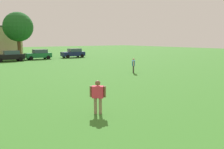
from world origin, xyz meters
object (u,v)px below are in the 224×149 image
object	(u,v)px
parked_car_green_3	(39,54)
tree_far_right	(18,27)
adult_bystander	(98,94)
bystander_near_trees	(133,64)
parked_car_black_2	(10,56)
parked_car_navy_4	(73,53)

from	to	relation	value
parked_car_green_3	tree_far_right	world-z (taller)	tree_far_right
adult_bystander	tree_far_right	bearing A→B (deg)	-59.79
parked_car_green_3	tree_far_right	size ratio (longest dim) A/B	0.51
bystander_near_trees	parked_car_green_3	size ratio (longest dim) A/B	0.35
bystander_near_trees	parked_car_black_2	size ratio (longest dim) A/B	0.35
tree_far_right	parked_car_black_2	bearing A→B (deg)	-114.78
parked_car_black_2	tree_far_right	world-z (taller)	tree_far_right
adult_bystander	parked_car_navy_4	bearing A→B (deg)	-75.12
tree_far_right	parked_car_green_3	bearing A→B (deg)	-72.41
adult_bystander	parked_car_green_3	distance (m)	32.07
adult_bystander	parked_car_green_3	bearing A→B (deg)	-64.37
adult_bystander	parked_car_black_2	xyz separation A→B (m)	(2.28, 30.18, -0.08)
adult_bystander	parked_car_black_2	size ratio (longest dim) A/B	0.37
parked_car_black_2	parked_car_navy_4	xyz separation A→B (m)	(11.47, 1.29, 0.00)
bystander_near_trees	tree_far_right	xyz separation A→B (m)	(-4.53, 27.56, 4.74)
parked_car_navy_4	adult_bystander	bearing A→B (deg)	66.38
adult_bystander	tree_far_right	distance (m)	37.55
adult_bystander	bystander_near_trees	world-z (taller)	adult_bystander
adult_bystander	parked_car_black_2	distance (m)	30.26
parked_car_green_3	parked_car_navy_4	distance (m)	6.61
adult_bystander	tree_far_right	size ratio (longest dim) A/B	0.19
adult_bystander	tree_far_right	xyz separation A→B (m)	(5.37, 36.86, 4.71)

